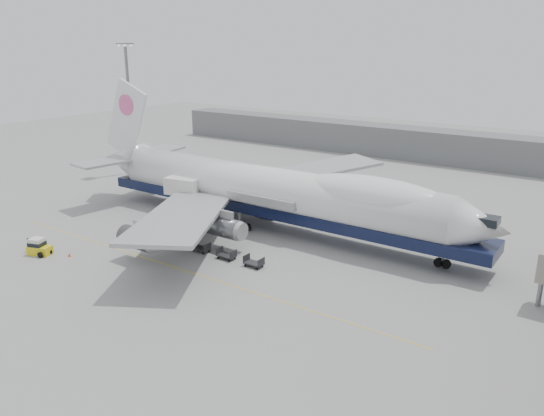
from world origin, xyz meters
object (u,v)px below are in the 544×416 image
Objects in this scene: airliner at (273,191)px; baggage_tug at (39,247)px; ground_worker at (29,245)px; catering_truck at (184,196)px.

baggage_tug is at bearing -127.02° from airliner.
airliner is 37.35× the size of ground_worker.
ground_worker is at bearing -129.52° from airliner.
catering_truck is at bearing 57.87° from baggage_tug.
catering_truck reaches higher than baggage_tug.
airliner is 20.95× the size of baggage_tug.
airliner reaches higher than baggage_tug.
airliner is at bearing -48.79° from ground_worker.
catering_truck is (-13.80, -3.48, -2.16)m from airliner.
baggage_tug is 1.78× the size of ground_worker.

